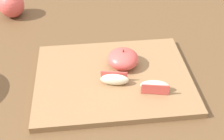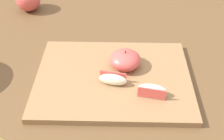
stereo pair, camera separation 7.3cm
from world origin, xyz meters
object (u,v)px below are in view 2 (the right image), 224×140
object	(u,v)px
cutting_board	(112,78)
apple_wedge_right	(152,90)
apple_wedge_left	(112,79)
apple_half_skin_up	(125,59)

from	to	relation	value
cutting_board	apple_wedge_right	bearing A→B (deg)	-33.96
cutting_board	apple_wedge_right	world-z (taller)	apple_wedge_right
apple_wedge_left	apple_wedge_right	xyz separation A→B (m)	(0.10, -0.04, 0.00)
cutting_board	apple_half_skin_up	bearing A→B (deg)	51.64
apple_half_skin_up	apple_wedge_left	distance (m)	0.08
cutting_board	apple_half_skin_up	size ratio (longest dim) A/B	4.84
cutting_board	apple_half_skin_up	world-z (taller)	apple_half_skin_up
apple_half_skin_up	apple_wedge_right	bearing A→B (deg)	-59.57
apple_wedge_right	cutting_board	bearing A→B (deg)	146.04
apple_half_skin_up	cutting_board	bearing A→B (deg)	-128.36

